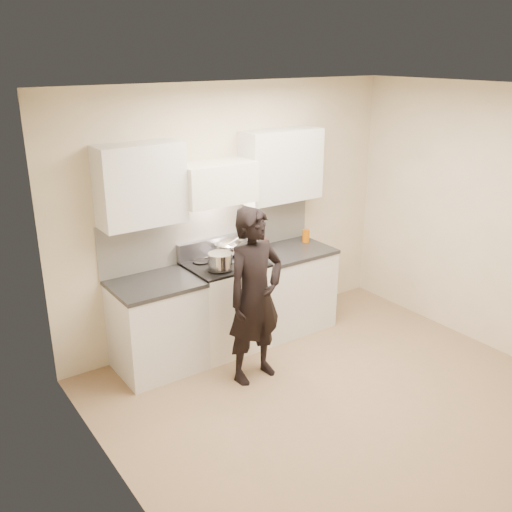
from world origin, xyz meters
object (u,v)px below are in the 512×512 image
at_px(wok, 230,246).
at_px(utensil_crock, 258,242).
at_px(person, 255,296).
at_px(counter_right, 288,288).
at_px(stove, 225,305).

xyz_separation_m(wok, utensil_crock, (0.40, 0.05, -0.04)).
relative_size(utensil_crock, person, 0.17).
bearing_deg(wok, person, -106.71).
relative_size(counter_right, utensil_crock, 3.20).
distance_m(counter_right, utensil_crock, 0.64).
xyz_separation_m(stove, person, (-0.09, -0.67, 0.37)).
bearing_deg(utensil_crock, counter_right, -35.14).
height_order(counter_right, wok, wok).
relative_size(counter_right, person, 0.55).
height_order(utensil_crock, person, person).
distance_m(stove, wok, 0.61).
distance_m(stove, counter_right, 0.83).
bearing_deg(counter_right, wok, 167.88).
xyz_separation_m(stove, wok, (0.16, 0.14, 0.57)).
xyz_separation_m(counter_right, wok, (-0.67, 0.14, 0.59)).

